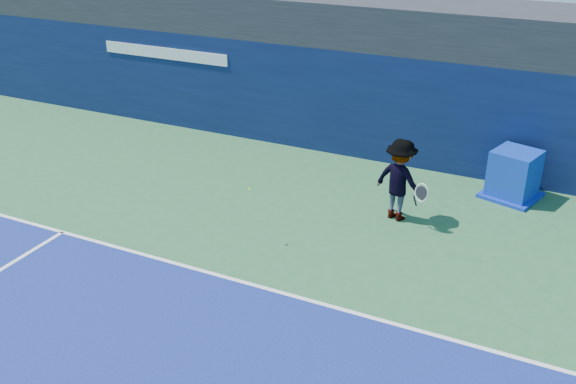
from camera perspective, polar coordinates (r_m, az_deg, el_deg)
name	(u,v)px	position (r m, az deg, el deg)	size (l,w,h in m)	color
baseline	(260,287)	(12.53, -2.53, -8.40)	(24.00, 0.10, 0.01)	white
stadium_band	(401,22)	(18.63, 10.02, 14.62)	(36.00, 3.00, 1.20)	black
back_wall_assembly	(385,105)	(18.21, 8.61, 7.64)	(36.00, 1.03, 3.00)	#0B173D
equipment_cart	(514,176)	(16.75, 19.42, 1.34)	(1.56, 1.56, 1.21)	#0B2BA0
tennis_player	(400,180)	(14.79, 9.92, 1.06)	(1.48, 1.07, 1.94)	silver
tennis_ball	(250,189)	(13.48, -3.42, 0.25)	(0.06, 0.06, 0.06)	#BEF11A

